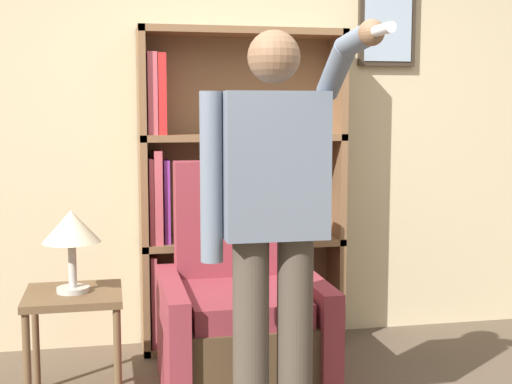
# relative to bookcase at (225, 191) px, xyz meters

# --- Properties ---
(wall_back) EXTENTS (8.00, 0.11, 2.80)m
(wall_back) POSITION_rel_bookcase_xyz_m (-0.04, 0.16, 0.46)
(wall_back) COLOR beige
(wall_back) RESTS_ON ground_plane
(bookcase) EXTENTS (1.22, 0.28, 1.90)m
(bookcase) POSITION_rel_bookcase_xyz_m (0.00, 0.00, 0.00)
(bookcase) COLOR brown
(bookcase) RESTS_ON ground_plane
(armchair) EXTENTS (0.80, 0.84, 1.16)m
(armchair) POSITION_rel_bookcase_xyz_m (-0.04, -0.68, -0.59)
(armchair) COLOR #4C3823
(armchair) RESTS_ON ground_plane
(person_standing) EXTENTS (0.56, 0.78, 1.74)m
(person_standing) POSITION_rel_bookcase_xyz_m (-0.03, -1.42, 0.05)
(person_standing) COLOR #473D33
(person_standing) RESTS_ON ground_plane
(side_table) EXTENTS (0.46, 0.46, 0.56)m
(side_table) POSITION_rel_bookcase_xyz_m (-0.86, -0.72, -0.48)
(side_table) COLOR brown
(side_table) RESTS_ON ground_plane
(table_lamp) EXTENTS (0.28, 0.28, 0.40)m
(table_lamp) POSITION_rel_bookcase_xyz_m (-0.86, -0.72, -0.09)
(table_lamp) COLOR #B7B2A8
(table_lamp) RESTS_ON side_table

